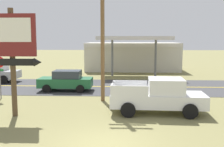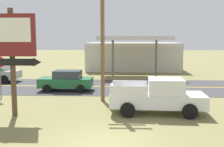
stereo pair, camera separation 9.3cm
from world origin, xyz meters
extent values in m
plane|color=olive|center=(0.00, 0.00, 0.00)|extent=(180.00, 180.00, 0.00)
cube|color=#3D3D3F|center=(0.00, 13.00, 0.01)|extent=(140.00, 8.00, 0.02)
cube|color=gold|center=(0.00, 13.00, 0.02)|extent=(126.00, 0.20, 0.01)
cylinder|color=brown|center=(-5.06, 3.81, 2.86)|extent=(0.28, 0.28, 5.72)
cube|color=maroon|center=(-5.06, 3.63, 4.32)|extent=(2.68, 0.16, 2.19)
cube|color=white|center=(-5.06, 3.54, 4.59)|extent=(2.25, 0.03, 1.23)
cube|color=black|center=(-5.06, 3.63, 2.93)|extent=(2.41, 0.12, 0.36)
cone|color=black|center=(-3.66, 3.63, 2.93)|extent=(0.40, 0.44, 0.44)
cylinder|color=slate|center=(-7.75, 7.99, 1.10)|extent=(0.08, 0.08, 2.20)
cube|color=#19722D|center=(-7.75, 7.96, 2.00)|extent=(0.56, 0.03, 0.14)
cylinder|color=brown|center=(-0.60, 7.59, 4.49)|extent=(0.26, 0.26, 8.99)
cube|color=beige|center=(1.90, 26.06, 1.80)|extent=(12.00, 6.00, 3.60)
cube|color=silver|center=(1.90, 23.01, 3.35)|extent=(12.00, 0.12, 0.50)
cube|color=silver|center=(1.90, 20.06, 4.20)|extent=(8.00, 5.00, 0.40)
cylinder|color=slate|center=(-0.50, 20.06, 2.10)|extent=(0.24, 0.24, 4.20)
cylinder|color=slate|center=(4.30, 20.06, 2.10)|extent=(0.24, 0.24, 4.20)
cube|color=silver|center=(2.69, 4.71, 0.76)|extent=(5.28, 2.18, 0.72)
cube|color=silver|center=(3.14, 4.70, 1.54)|extent=(1.97, 1.88, 0.84)
cube|color=#28333D|center=(4.03, 4.66, 1.54)|extent=(0.17, 1.66, 0.71)
cube|color=silver|center=(1.20, 5.70, 1.40)|extent=(1.95, 0.20, 0.56)
cube|color=silver|center=(1.12, 3.86, 1.40)|extent=(1.95, 0.20, 0.56)
cube|color=silver|center=(0.19, 4.82, 1.40)|extent=(0.20, 1.88, 0.56)
cylinder|color=black|center=(4.34, 5.63, 0.40)|extent=(0.81, 0.31, 0.80)
cylinder|color=black|center=(4.26, 3.67, 0.40)|extent=(0.81, 0.31, 0.80)
cylinder|color=black|center=(1.12, 5.76, 0.40)|extent=(0.81, 0.31, 0.80)
cylinder|color=black|center=(1.04, 3.80, 0.40)|extent=(0.81, 0.31, 0.80)
cube|color=#28333D|center=(-10.52, 15.00, 1.54)|extent=(0.10, 1.66, 0.71)
cylinder|color=black|center=(-10.24, 15.98, 0.40)|extent=(0.80, 0.28, 0.80)
cylinder|color=black|center=(-10.24, 14.02, 0.40)|extent=(0.80, 0.28, 0.80)
cube|color=#1E6038|center=(-3.83, 11.00, 0.68)|extent=(4.20, 1.76, 0.72)
cube|color=#2D3842|center=(-3.68, 11.00, 1.34)|extent=(2.10, 1.56, 0.60)
cylinder|color=black|center=(-5.13, 10.12, 0.32)|extent=(0.64, 0.24, 0.64)
cylinder|color=black|center=(-5.13, 11.88, 0.32)|extent=(0.64, 0.24, 0.64)
cylinder|color=black|center=(-2.53, 10.12, 0.32)|extent=(0.64, 0.24, 0.64)
cylinder|color=black|center=(-2.53, 11.88, 0.32)|extent=(0.64, 0.24, 0.64)
camera|label=1|loc=(0.81, -10.30, 4.14)|focal=43.80mm
camera|label=2|loc=(0.90, -10.30, 4.14)|focal=43.80mm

